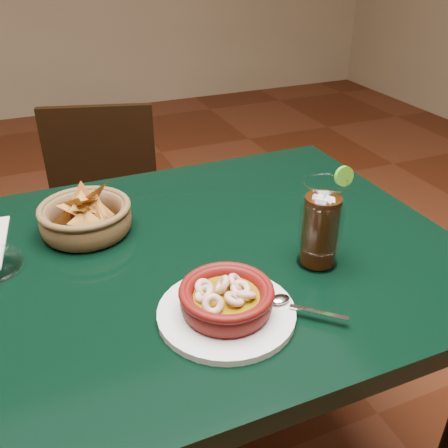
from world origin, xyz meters
name	(u,v)px	position (x,y,z in m)	size (l,w,h in m)	color
dining_table	(156,302)	(0.00, 0.00, 0.65)	(1.20, 0.80, 0.75)	black
dining_chair	(105,225)	(0.01, 0.70, 0.45)	(0.47, 0.47, 0.82)	black
shrimp_plate	(227,302)	(0.07, -0.20, 0.78)	(0.28, 0.22, 0.07)	silver
chip_basket	(86,218)	(-0.09, 0.16, 0.78)	(0.22, 0.22, 0.13)	brown
guacamole_ramekin	(80,207)	(-0.09, 0.24, 0.77)	(0.11, 0.11, 0.04)	#4F0A08
cola_drink	(321,225)	(0.29, -0.13, 0.83)	(0.17, 0.17, 0.19)	white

